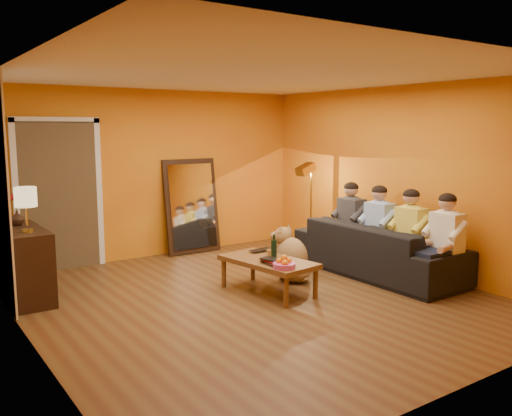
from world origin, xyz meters
TOP-DOWN VIEW (x-y plane):
  - room_shell at (0.00, 0.37)m, footprint 5.00×5.50m
  - doorway_recess at (-1.50, 2.83)m, footprint 1.06×0.30m
  - door_jamb_left at (-2.07, 2.71)m, footprint 0.08×0.06m
  - door_jamb_right at (-0.93, 2.71)m, footprint 0.08×0.06m
  - door_header at (-1.50, 2.71)m, footprint 1.22×0.06m
  - mirror_frame at (0.55, 2.63)m, footprint 0.92×0.27m
  - mirror_glass at (0.55, 2.59)m, footprint 0.78×0.21m
  - sideboard at (-2.24, 1.55)m, footprint 0.44×1.18m
  - table_lamp at (-2.24, 1.25)m, footprint 0.24×0.24m
  - sofa at (2.00, -0.06)m, footprint 2.46×0.96m
  - coffee_table at (0.27, 0.12)m, footprint 0.79×1.30m
  - floor_lamp at (1.98, 1.34)m, footprint 0.32×0.26m
  - dog at (0.84, 0.38)m, footprint 0.56×0.71m
  - person_far_left at (2.13, -1.06)m, footprint 0.70×0.44m
  - person_mid_left at (2.13, -0.51)m, footprint 0.70×0.44m
  - person_mid_right at (2.13, 0.04)m, footprint 0.70×0.44m
  - person_far_right at (2.13, 0.59)m, footprint 0.70×0.44m
  - fruit_bowl at (0.17, -0.33)m, footprint 0.26×0.26m
  - wine_bottle at (0.32, 0.07)m, footprint 0.07×0.07m
  - tumbler at (0.39, 0.24)m, footprint 0.12×0.12m
  - laptop at (0.45, 0.47)m, footprint 0.36×0.26m
  - book_lower at (0.09, -0.08)m, footprint 0.22×0.29m
  - book_mid at (0.10, -0.07)m, footprint 0.19×0.26m
  - book_upper at (0.09, -0.09)m, footprint 0.21×0.25m
  - vase at (-2.24, 1.80)m, footprint 0.17×0.17m
  - flowers at (-2.24, 1.80)m, footprint 0.17×0.17m

SIDE VIEW (x-z plane):
  - coffee_table at x=0.27m, z-range 0.00..0.42m
  - sofa at x=2.00m, z-range 0.00..0.72m
  - dog at x=0.84m, z-range 0.00..0.74m
  - sideboard at x=-2.24m, z-range 0.00..0.85m
  - book_lower at x=0.09m, z-range 0.42..0.45m
  - laptop at x=0.45m, z-range 0.42..0.45m
  - book_mid at x=0.10m, z-range 0.45..0.47m
  - tumbler at x=0.39m, z-range 0.42..0.50m
  - book_upper at x=0.09m, z-range 0.47..0.49m
  - fruit_bowl at x=0.17m, z-range 0.42..0.58m
  - wine_bottle at x=0.32m, z-range 0.42..0.73m
  - person_far_left at x=2.13m, z-range 0.00..1.22m
  - person_mid_left at x=2.13m, z-range 0.00..1.22m
  - person_mid_right at x=2.13m, z-range 0.00..1.22m
  - person_far_right at x=2.13m, z-range 0.00..1.22m
  - floor_lamp at x=1.98m, z-range 0.00..1.44m
  - mirror_frame at x=0.55m, z-range 0.00..1.52m
  - mirror_glass at x=0.55m, z-range 0.09..1.43m
  - vase at x=-2.24m, z-range 0.85..1.03m
  - doorway_recess at x=-1.50m, z-range 0.00..2.10m
  - door_jamb_left at x=-2.07m, z-range -0.05..2.15m
  - door_jamb_right at x=-0.93m, z-range -0.05..2.15m
  - table_lamp at x=-2.24m, z-range 0.85..1.36m
  - flowers at x=-2.24m, z-range 0.97..1.36m
  - room_shell at x=0.00m, z-range 0.00..2.60m
  - door_header at x=-1.50m, z-range 2.08..2.16m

